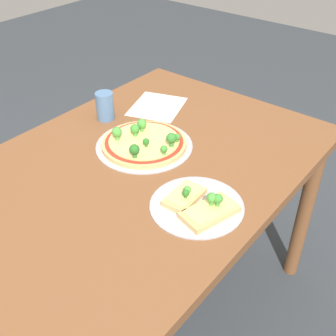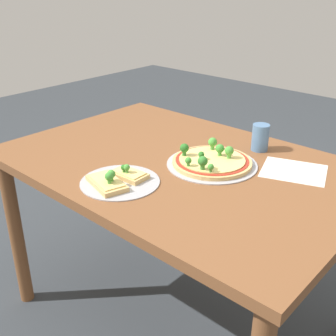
% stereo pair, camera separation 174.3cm
% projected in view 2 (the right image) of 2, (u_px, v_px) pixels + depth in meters
% --- Properties ---
extents(ground_plane, '(8.00, 8.00, 0.00)m').
position_uv_depth(ground_plane, '(177.00, 316.00, 1.88)').
color(ground_plane, '#33383D').
extents(dining_table, '(1.32, 0.90, 0.76)m').
position_uv_depth(dining_table, '(179.00, 183.00, 1.60)').
color(dining_table, brown).
rests_on(dining_table, ground_plane).
extents(pizza_tray_whole, '(0.33, 0.33, 0.07)m').
position_uv_depth(pizza_tray_whole, '(212.00, 161.00, 1.53)').
color(pizza_tray_whole, '#A3A3A8').
rests_on(pizza_tray_whole, dining_table).
extents(pizza_tray_slice, '(0.27, 0.27, 0.06)m').
position_uv_depth(pizza_tray_slice, '(118.00, 180.00, 1.39)').
color(pizza_tray_slice, '#A3A3A8').
rests_on(pizza_tray_slice, dining_table).
extents(drinking_cup, '(0.07, 0.07, 0.10)m').
position_uv_depth(drinking_cup, '(260.00, 137.00, 1.64)').
color(drinking_cup, '#4C7099').
rests_on(drinking_cup, dining_table).
extents(paper_menu, '(0.27, 0.25, 0.00)m').
position_uv_depth(paper_menu, '(294.00, 171.00, 1.48)').
color(paper_menu, silver).
rests_on(paper_menu, dining_table).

